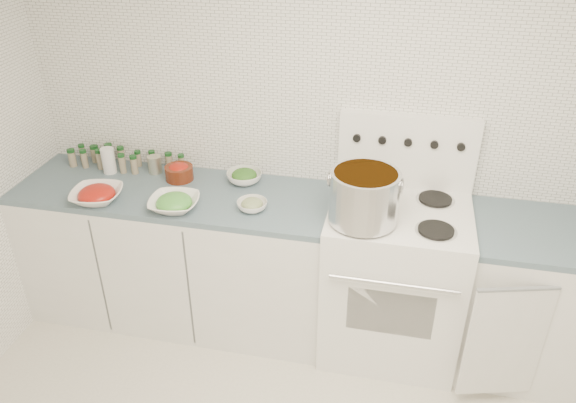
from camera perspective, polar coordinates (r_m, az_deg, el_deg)
The scene contains 13 objects.
room_walls at distance 1.77m, azimuth -3.74°, elevation -1.21°, with size 3.54×3.04×2.52m.
counter_left at distance 3.56m, azimuth -10.92°, elevation -5.22°, with size 1.85×0.62×0.90m.
stove at distance 3.30m, azimuth 10.64°, elevation -7.38°, with size 0.76×0.70×1.36m.
counter_right at distance 3.44m, azimuth 24.51°, elevation -9.22°, with size 0.89×0.73×0.90m.
stock_pot at distance 2.84m, azimuth 7.75°, elevation 0.69°, with size 0.37×0.35×0.27m.
bowl_tomato at distance 3.30m, azimuth -18.85°, elevation 0.67°, with size 0.32×0.32×0.09m.
bowl_snowpea at distance 3.11m, azimuth -11.49°, elevation -0.12°, with size 0.30×0.30×0.09m.
bowl_broccoli at distance 3.33m, azimuth -4.46°, elevation 2.57°, with size 0.22×0.22×0.08m.
bowl_zucchini at distance 3.05m, azimuth -3.67°, elevation -0.33°, with size 0.17×0.17×0.07m.
bowl_pepper at distance 3.41m, azimuth -11.01°, elevation 3.00°, with size 0.17×0.17×0.10m.
salt_canister at distance 3.59m, azimuth -17.77°, elevation 3.98°, with size 0.08×0.08×0.16m, color white.
tin_can at distance 3.53m, azimuth -13.38°, elevation 3.68°, with size 0.08×0.08×0.11m, color #B2AF97.
spice_cluster at distance 3.66m, azimuth -16.98°, elevation 4.25°, with size 0.74×0.16×0.13m.
Camera 1 is at (0.43, -1.45, 2.48)m, focal length 35.00 mm.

